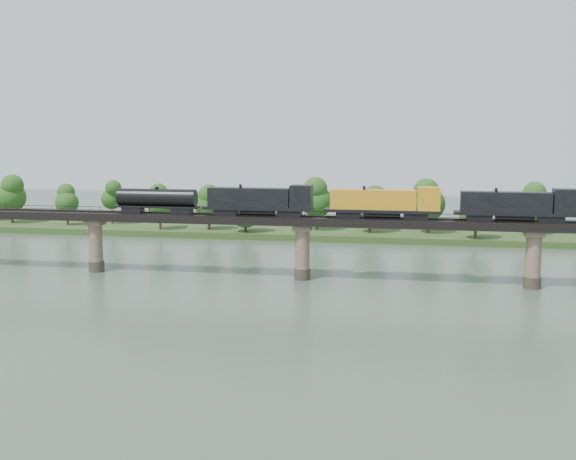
# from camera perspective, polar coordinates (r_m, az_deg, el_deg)

# --- Properties ---
(ground) EXTENTS (400.00, 400.00, 0.00)m
(ground) POSITION_cam_1_polar(r_m,az_deg,el_deg) (102.78, -1.63, -7.33)
(ground) COLOR #39493B
(ground) RESTS_ON ground
(far_bank) EXTENTS (300.00, 24.00, 1.60)m
(far_bank) POSITION_cam_1_polar(r_m,az_deg,el_deg) (184.96, 3.92, -0.18)
(far_bank) COLOR #2B451B
(far_bank) RESTS_ON ground
(bridge) EXTENTS (236.00, 30.00, 11.50)m
(bridge) POSITION_cam_1_polar(r_m,az_deg,el_deg) (130.41, 1.14, -1.57)
(bridge) COLOR #473A2D
(bridge) RESTS_ON ground
(bridge_superstructure) EXTENTS (220.00, 4.90, 0.75)m
(bridge_superstructure) POSITION_cam_1_polar(r_m,az_deg,el_deg) (129.50, 1.15, 1.19)
(bridge_superstructure) COLOR black
(bridge_superstructure) RESTS_ON bridge
(far_treeline) EXTENTS (289.06, 17.54, 13.60)m
(far_treeline) POSITION_cam_1_polar(r_m,az_deg,el_deg) (180.70, 1.19, 2.20)
(far_treeline) COLOR #382619
(far_treeline) RESTS_ON far_bank
(freight_train) EXTENTS (82.26, 3.20, 5.66)m
(freight_train) POSITION_cam_1_polar(r_m,az_deg,el_deg) (128.30, 4.20, 2.19)
(freight_train) COLOR black
(freight_train) RESTS_ON bridge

